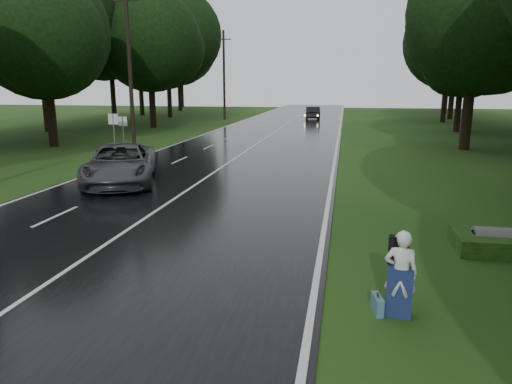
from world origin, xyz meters
TOP-DOWN VIEW (x-y plane):
  - ground at (0.00, 0.00)m, footprint 160.00×160.00m
  - road at (0.00, 20.00)m, footprint 12.00×140.00m
  - lane_center at (0.00, 20.00)m, footprint 0.12×140.00m
  - grey_car at (-3.32, 7.38)m, footprint 4.84×6.78m
  - far_car at (2.27, 48.06)m, footprint 2.16×4.91m
  - hitchhiker at (7.43, -2.87)m, footprint 0.67×0.62m
  - suitcase at (7.04, -2.85)m, footprint 0.23×0.50m
  - culvert at (10.40, 1.30)m, footprint 1.27×0.64m
  - utility_pole_mid at (-8.50, 19.82)m, footprint 1.80×0.28m
  - utility_pole_far at (-8.50, 45.84)m, footprint 1.80×0.28m
  - road_sign_a at (-7.20, 14.45)m, footprint 0.63×0.10m
  - road_sign_b at (-7.20, 15.64)m, footprint 0.57×0.10m
  - tree_left_d at (-13.94, 18.44)m, footprint 8.38×8.38m
  - tree_left_e at (-12.90, 33.82)m, footprint 9.12×9.12m
  - tree_left_f at (-16.70, 48.54)m, footprint 11.62×11.62m
  - tree_right_d at (14.27, 22.14)m, footprint 9.36×9.36m
  - tree_right_e at (16.49, 34.97)m, footprint 7.45×7.45m
  - tree_right_f at (17.42, 46.45)m, footprint 9.60×9.60m

SIDE VIEW (x-z plane):
  - ground at x=0.00m, z-range 0.00..0.00m
  - culvert at x=10.40m, z-range -0.32..0.32m
  - utility_pole_mid at x=-8.50m, z-range -5.45..5.45m
  - utility_pole_far at x=-8.50m, z-range -5.33..5.33m
  - road_sign_a at x=-7.20m, z-range -1.31..1.31m
  - road_sign_b at x=-7.20m, z-range -1.18..1.18m
  - tree_left_d at x=-13.94m, z-range -6.55..6.55m
  - tree_left_e at x=-12.90m, z-range -7.12..7.12m
  - tree_left_f at x=-16.70m, z-range -9.08..9.08m
  - tree_right_d at x=14.27m, z-range -7.31..7.31m
  - tree_right_e at x=16.49m, z-range -5.82..5.82m
  - tree_right_f at x=17.42m, z-range -7.50..7.50m
  - road at x=0.00m, z-range 0.00..0.04m
  - lane_center at x=0.00m, z-range 0.04..0.05m
  - suitcase at x=7.04m, z-range 0.00..0.35m
  - hitchhiker at x=7.43m, z-range -0.06..1.64m
  - far_car at x=2.27m, z-range 0.04..1.61m
  - grey_car at x=-3.32m, z-range 0.04..1.76m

